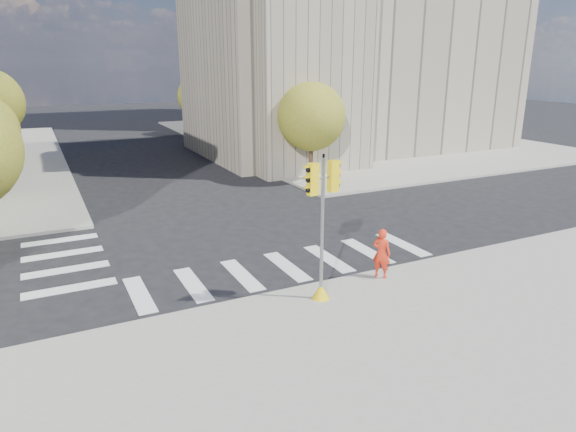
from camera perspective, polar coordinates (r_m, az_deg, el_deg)
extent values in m
plane|color=black|center=(20.93, -2.32, -3.70)|extent=(160.00, 160.00, 0.00)
cube|color=gray|center=(12.80, 19.50, -18.88)|extent=(30.00, 14.00, 0.15)
cube|color=gray|center=(52.56, 6.10, 8.83)|extent=(28.00, 40.00, 0.15)
cube|color=gray|center=(45.38, 7.25, 16.31)|extent=(26.00, 14.00, 14.00)
cube|color=gray|center=(37.02, 0.89, 16.33)|extent=(8.00, 8.00, 14.00)
cylinder|color=#382616|center=(32.49, 2.54, 5.93)|extent=(0.28, 0.28, 2.38)
sphere|color=#547922|center=(32.07, 2.60, 10.97)|extent=(4.20, 4.20, 4.20)
cylinder|color=#382616|center=(43.23, -5.24, 8.71)|extent=(0.28, 0.28, 2.52)
sphere|color=#547922|center=(42.90, -5.35, 12.81)|extent=(4.60, 4.60, 4.60)
cylinder|color=#382616|center=(54.52, -9.91, 10.09)|extent=(0.28, 0.28, 2.27)
sphere|color=#547922|center=(54.27, -10.06, 12.96)|extent=(4.00, 4.00, 4.00)
cylinder|color=black|center=(35.82, 0.16, 11.75)|extent=(0.12, 0.12, 8.00)
cube|color=black|center=(35.68, 0.17, 18.16)|extent=(0.35, 0.18, 0.22)
cylinder|color=black|center=(48.71, -7.41, 12.97)|extent=(0.12, 0.12, 8.00)
cube|color=black|center=(48.61, -7.60, 17.68)|extent=(0.35, 0.18, 0.22)
cone|color=yellow|center=(16.35, 3.67, -8.32)|extent=(0.56, 0.56, 0.50)
cylinder|color=gray|center=(15.61, 3.81, -1.66)|extent=(0.11, 0.11, 4.50)
cylinder|color=black|center=(15.04, 3.98, 6.68)|extent=(0.07, 0.07, 0.12)
cylinder|color=gray|center=(15.17, 3.93, 4.26)|extent=(0.90, 0.18, 0.06)
cube|color=yellow|center=(14.94, 2.77, 4.09)|extent=(0.33, 0.26, 0.95)
cube|color=yellow|center=(15.40, 5.05, 4.43)|extent=(0.33, 0.26, 0.95)
imported|color=red|center=(17.92, 10.35, -4.08)|extent=(0.71, 0.77, 1.75)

